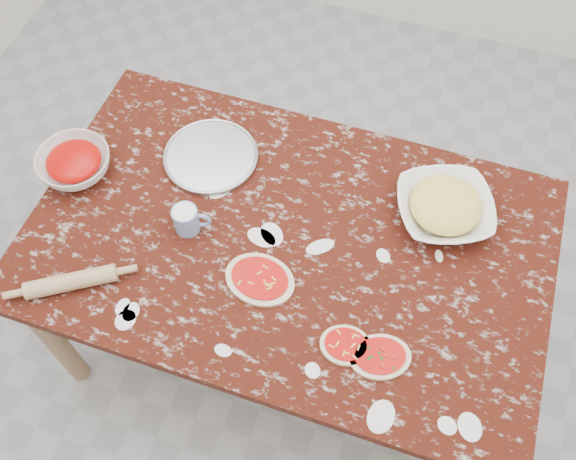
# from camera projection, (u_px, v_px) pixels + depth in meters

# --- Properties ---
(ground) EXTENTS (4.00, 4.00, 0.00)m
(ground) POSITION_uv_depth(u_px,v_px,m) (288.00, 333.00, 2.58)
(ground) COLOR gray
(worktable) EXTENTS (1.60, 1.00, 0.75)m
(worktable) POSITION_uv_depth(u_px,v_px,m) (288.00, 252.00, 2.01)
(worktable) COLOR #330F08
(worktable) RESTS_ON ground
(pizza_tray) EXTENTS (0.33, 0.33, 0.01)m
(pizza_tray) POSITION_uv_depth(u_px,v_px,m) (211.00, 157.00, 2.10)
(pizza_tray) COLOR #B2B2B7
(pizza_tray) RESTS_ON worktable
(sauce_bowl) EXTENTS (0.31, 0.31, 0.07)m
(sauce_bowl) POSITION_uv_depth(u_px,v_px,m) (75.00, 164.00, 2.05)
(sauce_bowl) COLOR white
(sauce_bowl) RESTS_ON worktable
(cheese_bowl) EXTENTS (0.39, 0.39, 0.07)m
(cheese_bowl) POSITION_uv_depth(u_px,v_px,m) (444.00, 209.00, 1.96)
(cheese_bowl) COLOR white
(cheese_bowl) RESTS_ON worktable
(flour_mug) EXTENTS (0.12, 0.08, 0.09)m
(flour_mug) POSITION_uv_depth(u_px,v_px,m) (187.00, 219.00, 1.92)
(flour_mug) COLOR #7892CA
(flour_mug) RESTS_ON worktable
(pizza_left) EXTENTS (0.23, 0.19, 0.02)m
(pizza_left) POSITION_uv_depth(u_px,v_px,m) (260.00, 279.00, 1.86)
(pizza_left) COLOR beige
(pizza_left) RESTS_ON worktable
(pizza_mid) EXTENTS (0.16, 0.14, 0.02)m
(pizza_mid) POSITION_uv_depth(u_px,v_px,m) (345.00, 345.00, 1.75)
(pizza_mid) COLOR beige
(pizza_mid) RESTS_ON worktable
(pizza_right) EXTENTS (0.21, 0.19, 0.02)m
(pizza_right) POSITION_uv_depth(u_px,v_px,m) (380.00, 357.00, 1.73)
(pizza_right) COLOR beige
(pizza_right) RESTS_ON worktable
(rolling_pin) EXTENTS (0.25, 0.19, 0.05)m
(rolling_pin) POSITION_uv_depth(u_px,v_px,m) (71.00, 282.00, 1.83)
(rolling_pin) COLOR tan
(rolling_pin) RESTS_ON worktable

